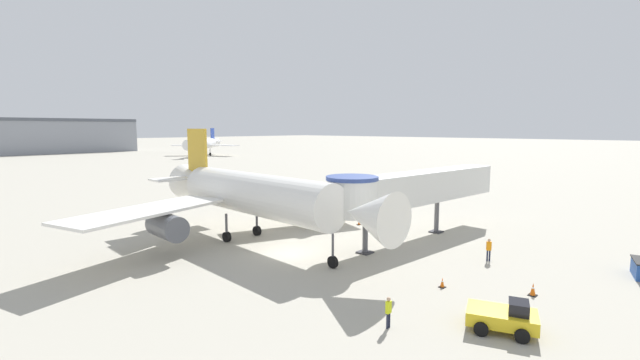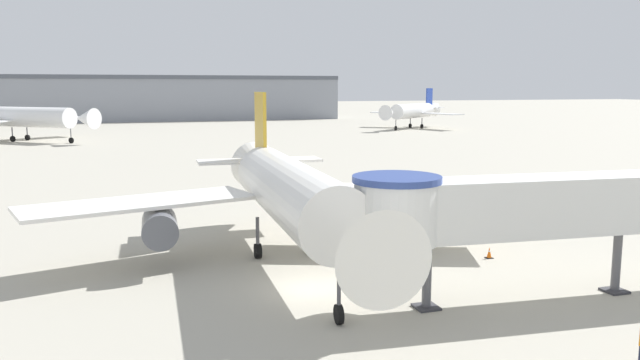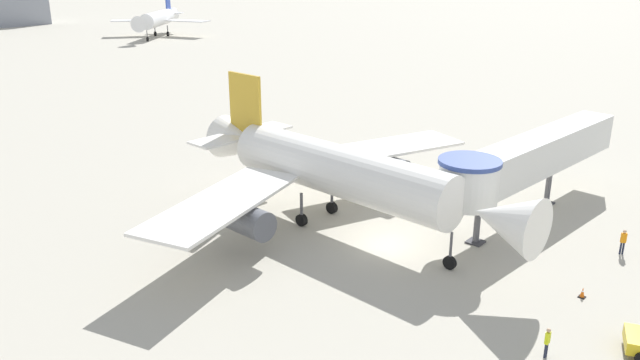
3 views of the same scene
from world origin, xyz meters
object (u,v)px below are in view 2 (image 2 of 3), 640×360
at_px(traffic_cone_starboard_wing, 489,253).
at_px(main_airplane, 289,193).
at_px(jet_bridge, 542,205).
at_px(background_jet_blue_tail, 413,111).
at_px(background_jet_black_tail, 26,117).

bearing_deg(traffic_cone_starboard_wing, main_airplane, 167.02).
height_order(jet_bridge, background_jet_blue_tail, background_jet_blue_tail).
distance_m(jet_bridge, traffic_cone_starboard_wing, 8.64).
relative_size(main_airplane, background_jet_black_tail, 1.18).
distance_m(main_airplane, jet_bridge, 14.11).
distance_m(jet_bridge, background_jet_black_tail, 112.63).
xyz_separation_m(jet_bridge, background_jet_blue_tail, (52.10, 117.35, -0.31)).
relative_size(jet_bridge, background_jet_blue_tail, 0.94).
bearing_deg(jet_bridge, traffic_cone_starboard_wing, 79.72).
distance_m(main_airplane, background_jet_blue_tail, 124.09).
bearing_deg(main_airplane, background_jet_blue_tail, 62.94).
height_order(background_jet_blue_tail, background_jet_black_tail, background_jet_black_tail).
height_order(main_airplane, background_jet_black_tail, background_jet_black_tail).
distance_m(main_airplane, background_jet_black_tail, 100.25).
height_order(main_airplane, jet_bridge, main_airplane).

